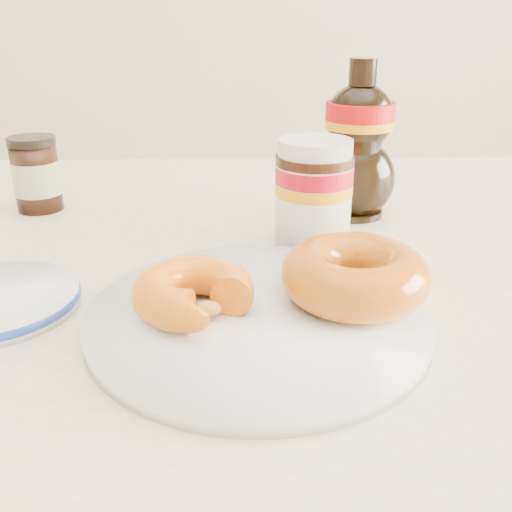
{
  "coord_description": "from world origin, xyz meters",
  "views": [
    {
      "loc": [
        -0.04,
        -0.37,
        0.97
      ],
      "look_at": [
        -0.03,
        0.06,
        0.79
      ],
      "focal_mm": 40.0,
      "sensor_mm": 36.0,
      "label": 1
    }
  ],
  "objects_px": {
    "plate": "(258,316)",
    "donut_whole": "(355,275)",
    "dining_table": "(280,349)",
    "nutella_jar": "(314,190)",
    "donut_bitten": "(193,292)",
    "dark_jar": "(36,175)",
    "syrup_bottle": "(358,140)"
  },
  "relations": [
    {
      "from": "plate",
      "to": "donut_whole",
      "type": "bearing_deg",
      "value": 11.52
    },
    {
      "from": "dining_table",
      "to": "nutella_jar",
      "type": "bearing_deg",
      "value": 62.03
    },
    {
      "from": "donut_bitten",
      "to": "dark_jar",
      "type": "height_order",
      "value": "dark_jar"
    },
    {
      "from": "dining_table",
      "to": "syrup_bottle",
      "type": "xyz_separation_m",
      "value": [
        0.1,
        0.16,
        0.17
      ]
    },
    {
      "from": "donut_whole",
      "to": "nutella_jar",
      "type": "height_order",
      "value": "nutella_jar"
    },
    {
      "from": "nutella_jar",
      "to": "plate",
      "type": "bearing_deg",
      "value": -110.62
    },
    {
      "from": "nutella_jar",
      "to": "syrup_bottle",
      "type": "distance_m",
      "value": 0.12
    },
    {
      "from": "dining_table",
      "to": "plate",
      "type": "distance_m",
      "value": 0.13
    },
    {
      "from": "plate",
      "to": "syrup_bottle",
      "type": "relative_size",
      "value": 1.47
    },
    {
      "from": "donut_bitten",
      "to": "syrup_bottle",
      "type": "height_order",
      "value": "syrup_bottle"
    },
    {
      "from": "plate",
      "to": "dining_table",
      "type": "bearing_deg",
      "value": 75.0
    },
    {
      "from": "donut_whole",
      "to": "dark_jar",
      "type": "height_order",
      "value": "dark_jar"
    },
    {
      "from": "dining_table",
      "to": "donut_bitten",
      "type": "height_order",
      "value": "donut_bitten"
    },
    {
      "from": "dining_table",
      "to": "nutella_jar",
      "type": "relative_size",
      "value": 12.95
    },
    {
      "from": "donut_bitten",
      "to": "syrup_bottle",
      "type": "xyz_separation_m",
      "value": [
        0.17,
        0.26,
        0.06
      ]
    },
    {
      "from": "plate",
      "to": "syrup_bottle",
      "type": "xyz_separation_m",
      "value": [
        0.12,
        0.25,
        0.08
      ]
    },
    {
      "from": "dining_table",
      "to": "nutella_jar",
      "type": "distance_m",
      "value": 0.16
    },
    {
      "from": "dark_jar",
      "to": "syrup_bottle",
      "type": "bearing_deg",
      "value": -4.94
    },
    {
      "from": "donut_bitten",
      "to": "dark_jar",
      "type": "distance_m",
      "value": 0.35
    },
    {
      "from": "donut_whole",
      "to": "syrup_bottle",
      "type": "distance_m",
      "value": 0.25
    },
    {
      "from": "plate",
      "to": "nutella_jar",
      "type": "bearing_deg",
      "value": 69.38
    },
    {
      "from": "donut_bitten",
      "to": "dark_jar",
      "type": "relative_size",
      "value": 1.03
    },
    {
      "from": "donut_bitten",
      "to": "nutella_jar",
      "type": "xyz_separation_m",
      "value": [
        0.11,
        0.16,
        0.03
      ]
    },
    {
      "from": "dining_table",
      "to": "donut_whole",
      "type": "height_order",
      "value": "donut_whole"
    },
    {
      "from": "dining_table",
      "to": "plate",
      "type": "relative_size",
      "value": 5.41
    },
    {
      "from": "plate",
      "to": "dark_jar",
      "type": "xyz_separation_m",
      "value": [
        -0.25,
        0.29,
        0.04
      ]
    },
    {
      "from": "plate",
      "to": "nutella_jar",
      "type": "distance_m",
      "value": 0.18
    },
    {
      "from": "donut_bitten",
      "to": "dining_table",
      "type": "bearing_deg",
      "value": 66.19
    },
    {
      "from": "plate",
      "to": "donut_bitten",
      "type": "bearing_deg",
      "value": -177.68
    },
    {
      "from": "syrup_bottle",
      "to": "donut_whole",
      "type": "bearing_deg",
      "value": -101.01
    },
    {
      "from": "nutella_jar",
      "to": "dark_jar",
      "type": "height_order",
      "value": "nutella_jar"
    },
    {
      "from": "plate",
      "to": "dark_jar",
      "type": "height_order",
      "value": "dark_jar"
    }
  ]
}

